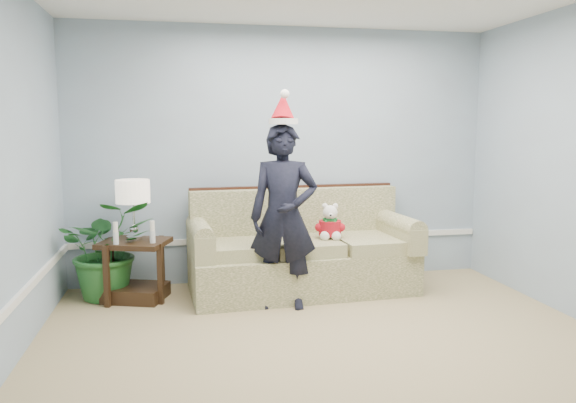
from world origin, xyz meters
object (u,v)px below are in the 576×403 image
Objects in this scene: teddy_bear at (330,226)px; side_table at (136,277)px; table_lamp at (133,194)px; sofa at (301,254)px; houseplant at (108,249)px; man at (284,217)px.

side_table is at bearing -171.39° from teddy_bear.
side_table is 1.27× the size of table_lamp.
teddy_bear is (0.27, -0.12, 0.31)m from sofa.
teddy_bear is (1.91, -0.17, -0.34)m from table_lamp.
man reaches higher than houseplant.
houseplant is 1.76m from man.
sofa is 3.95× the size of table_lamp.
man is (1.36, -0.56, -0.18)m from table_lamp.
houseplant is at bearing 169.90° from table_lamp.
side_table is 0.75× the size of houseplant.
table_lamp is (-1.63, 0.04, 0.65)m from sofa.
table_lamp reaches higher than side_table.
side_table is at bearing -23.75° from houseplant.
houseplant reaches higher than side_table.
side_table is at bearing 177.18° from sofa.
table_lamp is at bearing 92.10° from side_table.
man reaches higher than teddy_bear.
houseplant is (-0.26, 0.05, -0.53)m from table_lamp.
sofa is 0.43m from teddy_bear.
man is (-0.27, -0.51, 0.47)m from sofa.
houseplant is at bearing 171.80° from man.
man is at bearing -121.78° from sofa.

